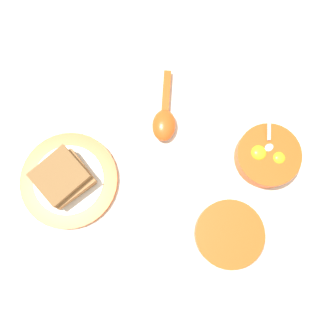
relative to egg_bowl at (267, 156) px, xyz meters
name	(u,v)px	position (x,y,z in m)	size (l,w,h in m)	color
ground_plane	(171,190)	(0.22, -0.05, -0.02)	(3.00, 3.00, 0.00)	silver
egg_bowl	(267,156)	(0.00, 0.00, 0.00)	(0.14, 0.14, 0.07)	#DB5119
toast_plate	(69,180)	(0.41, -0.20, -0.02)	(0.22, 0.22, 0.01)	#DB5119
toast_sandwich	(64,178)	(0.41, -0.20, 0.02)	(0.12, 0.11, 0.05)	brown
soup_spoon	(164,120)	(0.15, -0.20, -0.01)	(0.13, 0.16, 0.03)	#DB5119
congee_bowl	(229,234)	(0.17, 0.10, 0.00)	(0.15, 0.15, 0.04)	#DB5119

